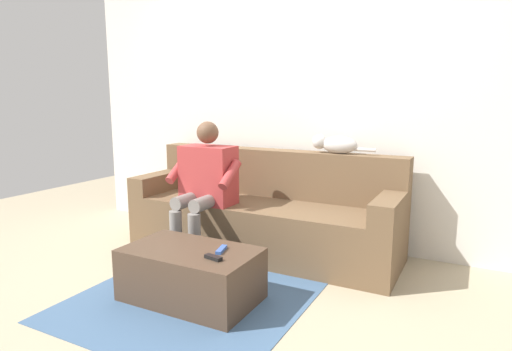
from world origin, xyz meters
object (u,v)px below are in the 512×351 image
object	(u,v)px
coffee_table	(191,274)
remote_black	(213,258)
couch	(264,215)
person_solo_seated	(205,181)
remote_blue	(221,250)
cat_on_backrest	(335,144)

from	to	relation	value
coffee_table	remote_black	xyz separation A→B (m)	(-0.24, 0.09, 0.19)
couch	person_solo_seated	world-z (taller)	person_solo_seated
couch	remote_blue	distance (m)	1.04
couch	remote_blue	world-z (taller)	couch
couch	remote_blue	size ratio (longest dim) A/B	16.64
couch	remote_blue	bearing A→B (deg)	101.19
remote_black	remote_blue	xyz separation A→B (m)	(0.03, -0.15, -0.00)
remote_black	cat_on_backrest	bearing A→B (deg)	-91.36
couch	remote_black	distance (m)	1.19
remote_black	remote_blue	bearing A→B (deg)	-66.05
coffee_table	cat_on_backrest	xyz separation A→B (m)	(-0.55, -1.32, 0.77)
coffee_table	remote_blue	bearing A→B (deg)	-163.17
couch	cat_on_backrest	world-z (taller)	cat_on_backrest
remote_blue	couch	bearing A→B (deg)	177.02
person_solo_seated	cat_on_backrest	xyz separation A→B (m)	(-0.92, -0.59, 0.30)
person_solo_seated	remote_blue	distance (m)	0.92
remote_black	couch	bearing A→B (deg)	-67.42
cat_on_backrest	remote_blue	world-z (taller)	cat_on_backrest
coffee_table	cat_on_backrest	bearing A→B (deg)	-112.58
remote_blue	coffee_table	bearing A→B (deg)	-87.34
cat_on_backrest	remote_blue	bearing A→B (deg)	74.63
person_solo_seated	remote_blue	world-z (taller)	person_solo_seated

